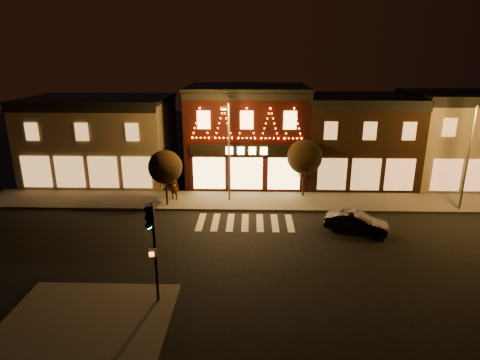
{
  "coord_description": "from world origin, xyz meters",
  "views": [
    {
      "loc": [
        0.4,
        -21.07,
        10.83
      ],
      "look_at": [
        -0.34,
        4.0,
        3.0
      ],
      "focal_mm": 30.18,
      "sensor_mm": 36.0,
      "label": 1
    }
  ],
  "objects_px": {
    "dark_sedan": "(356,223)",
    "pedestrian": "(174,187)",
    "traffic_signal_near": "(152,234)",
    "streetlamp_mid": "(228,146)"
  },
  "relations": [
    {
      "from": "traffic_signal_near",
      "to": "pedestrian",
      "type": "bearing_deg",
      "value": 84.42
    },
    {
      "from": "dark_sedan",
      "to": "pedestrian",
      "type": "distance_m",
      "value": 13.69
    },
    {
      "from": "streetlamp_mid",
      "to": "dark_sedan",
      "type": "bearing_deg",
      "value": -40.85
    },
    {
      "from": "traffic_signal_near",
      "to": "dark_sedan",
      "type": "distance_m",
      "value": 13.9
    },
    {
      "from": "dark_sedan",
      "to": "pedestrian",
      "type": "xyz_separation_m",
      "value": [
        -12.59,
        5.35,
        0.47
      ]
    },
    {
      "from": "streetlamp_mid",
      "to": "pedestrian",
      "type": "xyz_separation_m",
      "value": [
        -4.19,
        0.32,
        -3.34
      ]
    },
    {
      "from": "dark_sedan",
      "to": "pedestrian",
      "type": "height_order",
      "value": "pedestrian"
    },
    {
      "from": "traffic_signal_near",
      "to": "pedestrian",
      "type": "xyz_separation_m",
      "value": [
        -1.68,
        13.48,
        -2.36
      ]
    },
    {
      "from": "pedestrian",
      "to": "dark_sedan",
      "type": "bearing_deg",
      "value": 170.3
    },
    {
      "from": "streetlamp_mid",
      "to": "dark_sedan",
      "type": "xyz_separation_m",
      "value": [
        8.4,
        -5.04,
        -3.82
      ]
    }
  ]
}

